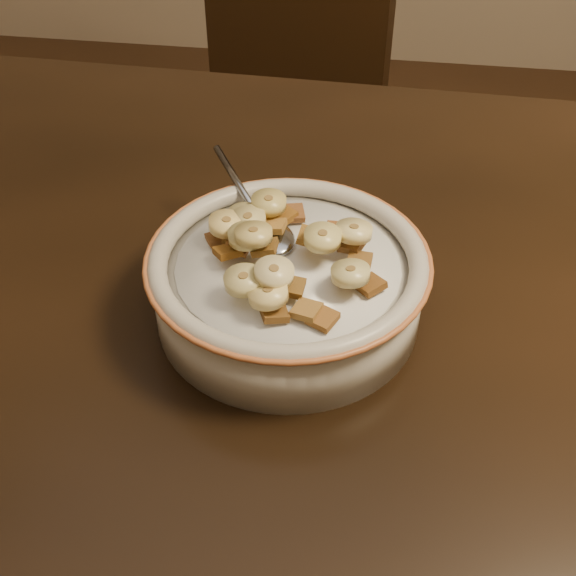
# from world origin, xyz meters

# --- Properties ---
(table) EXTENTS (1.43, 0.94, 0.04)m
(table) POSITION_xyz_m (0.00, 0.00, 0.73)
(table) COLOR black
(table) RESTS_ON floor
(chair) EXTENTS (0.47, 0.47, 0.87)m
(chair) POSITION_xyz_m (-0.17, 0.74, 0.43)
(chair) COLOR black
(chair) RESTS_ON floor
(cereal_bowl) EXTENTS (0.23, 0.23, 0.06)m
(cereal_bowl) POSITION_xyz_m (-0.05, -0.01, 0.78)
(cereal_bowl) COLOR #BAB4AD
(cereal_bowl) RESTS_ON table
(milk) EXTENTS (0.19, 0.19, 0.00)m
(milk) POSITION_xyz_m (-0.05, -0.01, 0.81)
(milk) COLOR white
(milk) RESTS_ON cereal_bowl
(spoon) EXTENTS (0.06, 0.07, 0.01)m
(spoon) POSITION_xyz_m (-0.07, 0.02, 0.81)
(spoon) COLOR #878FA0
(spoon) RESTS_ON cereal_bowl
(cereal_square_0) EXTENTS (0.03, 0.03, 0.01)m
(cereal_square_0) POSITION_xyz_m (-0.10, 0.01, 0.81)
(cereal_square_0) COLOR olive
(cereal_square_0) RESTS_ON milk
(cereal_square_1) EXTENTS (0.03, 0.03, 0.01)m
(cereal_square_1) POSITION_xyz_m (-0.02, -0.08, 0.81)
(cereal_square_1) COLOR olive
(cereal_square_1) RESTS_ON milk
(cereal_square_2) EXTENTS (0.03, 0.03, 0.01)m
(cereal_square_2) POSITION_xyz_m (-0.01, -0.08, 0.81)
(cereal_square_2) COLOR brown
(cereal_square_2) RESTS_ON milk
(cereal_square_3) EXTENTS (0.02, 0.02, 0.01)m
(cereal_square_3) POSITION_xyz_m (-0.04, -0.06, 0.82)
(cereal_square_3) COLOR brown
(cereal_square_3) RESTS_ON milk
(cereal_square_4) EXTENTS (0.02, 0.02, 0.01)m
(cereal_square_4) POSITION_xyz_m (-0.09, -0.01, 0.82)
(cereal_square_4) COLOR brown
(cereal_square_4) RESTS_ON milk
(cereal_square_5) EXTENTS (0.03, 0.03, 0.01)m
(cereal_square_5) POSITION_xyz_m (0.00, -0.03, 0.82)
(cereal_square_5) COLOR brown
(cereal_square_5) RESTS_ON milk
(cereal_square_6) EXTENTS (0.03, 0.03, 0.01)m
(cereal_square_6) POSITION_xyz_m (-0.11, 0.01, 0.81)
(cereal_square_6) COLOR brown
(cereal_square_6) RESTS_ON milk
(cereal_square_7) EXTENTS (0.03, 0.03, 0.01)m
(cereal_square_7) POSITION_xyz_m (-0.09, 0.03, 0.81)
(cereal_square_7) COLOR brown
(cereal_square_7) RESTS_ON milk
(cereal_square_8) EXTENTS (0.03, 0.03, 0.01)m
(cereal_square_8) POSITION_xyz_m (-0.06, 0.04, 0.82)
(cereal_square_8) COLOR brown
(cereal_square_8) RESTS_ON milk
(cereal_square_9) EXTENTS (0.03, 0.03, 0.01)m
(cereal_square_9) POSITION_xyz_m (-0.05, -0.08, 0.81)
(cereal_square_9) COLOR brown
(cereal_square_9) RESTS_ON milk
(cereal_square_10) EXTENTS (0.03, 0.03, 0.01)m
(cereal_square_10) POSITION_xyz_m (-0.07, 0.05, 0.81)
(cereal_square_10) COLOR #95562D
(cereal_square_10) RESTS_ON milk
(cereal_square_11) EXTENTS (0.03, 0.03, 0.01)m
(cereal_square_11) POSITION_xyz_m (-0.10, 0.04, 0.81)
(cereal_square_11) COLOR brown
(cereal_square_11) RESTS_ON milk
(cereal_square_12) EXTENTS (0.03, 0.03, 0.01)m
(cereal_square_12) POSITION_xyz_m (-0.05, 0.05, 0.81)
(cereal_square_12) COLOR brown
(cereal_square_12) RESTS_ON milk
(cereal_square_13) EXTENTS (0.02, 0.02, 0.01)m
(cereal_square_13) POSITION_xyz_m (-0.01, 0.02, 0.82)
(cereal_square_13) COLOR brown
(cereal_square_13) RESTS_ON milk
(cereal_square_14) EXTENTS (0.02, 0.02, 0.01)m
(cereal_square_14) POSITION_xyz_m (0.01, -0.01, 0.81)
(cereal_square_14) COLOR brown
(cereal_square_14) RESTS_ON milk
(cereal_square_15) EXTENTS (0.03, 0.03, 0.01)m
(cereal_square_15) POSITION_xyz_m (0.02, -0.04, 0.81)
(cereal_square_15) COLOR brown
(cereal_square_15) RESTS_ON milk
(cereal_square_16) EXTENTS (0.03, 0.03, 0.01)m
(cereal_square_16) POSITION_xyz_m (-0.10, -0.02, 0.82)
(cereal_square_16) COLOR brown
(cereal_square_16) RESTS_ON milk
(cereal_square_17) EXTENTS (0.02, 0.02, 0.01)m
(cereal_square_17) POSITION_xyz_m (-0.03, 0.00, 0.82)
(cereal_square_17) COLOR #915D1C
(cereal_square_17) RESTS_ON milk
(cereal_square_18) EXTENTS (0.02, 0.02, 0.01)m
(cereal_square_18) POSITION_xyz_m (-0.07, 0.02, 0.82)
(cereal_square_18) COLOR #9C6931
(cereal_square_18) RESTS_ON milk
(cereal_square_19) EXTENTS (0.02, 0.02, 0.01)m
(cereal_square_19) POSITION_xyz_m (-0.07, -0.02, 0.82)
(cereal_square_19) COLOR brown
(cereal_square_19) RESTS_ON milk
(cereal_square_20) EXTENTS (0.03, 0.03, 0.01)m
(cereal_square_20) POSITION_xyz_m (0.00, 0.01, 0.82)
(cereal_square_20) COLOR brown
(cereal_square_20) RESTS_ON milk
(banana_slice_0) EXTENTS (0.04, 0.04, 0.01)m
(banana_slice_0) POSITION_xyz_m (-0.02, -0.01, 0.83)
(banana_slice_0) COLOR #DFCB7E
(banana_slice_0) RESTS_ON milk
(banana_slice_1) EXTENTS (0.04, 0.04, 0.01)m
(banana_slice_1) POSITION_xyz_m (-0.10, 0.01, 0.83)
(banana_slice_1) COLOR #F2D075
(banana_slice_1) RESTS_ON milk
(banana_slice_2) EXTENTS (0.04, 0.04, 0.01)m
(banana_slice_2) POSITION_xyz_m (-0.08, -0.02, 0.84)
(banana_slice_2) COLOR #DCBB74
(banana_slice_2) RESTS_ON milk
(banana_slice_3) EXTENTS (0.04, 0.04, 0.01)m
(banana_slice_3) POSITION_xyz_m (-0.09, 0.01, 0.83)
(banana_slice_3) COLOR tan
(banana_slice_3) RESTS_ON milk
(banana_slice_4) EXTENTS (0.04, 0.04, 0.01)m
(banana_slice_4) POSITION_xyz_m (0.01, -0.04, 0.83)
(banana_slice_4) COLOR #D3C682
(banana_slice_4) RESTS_ON milk
(banana_slice_5) EXTENTS (0.04, 0.04, 0.01)m
(banana_slice_5) POSITION_xyz_m (-0.05, -0.06, 0.83)
(banana_slice_5) COLOR beige
(banana_slice_5) RESTS_ON milk
(banana_slice_6) EXTENTS (0.03, 0.03, 0.01)m
(banana_slice_6) POSITION_xyz_m (-0.09, 0.02, 0.82)
(banana_slice_6) COLOR #D6CD7E
(banana_slice_6) RESTS_ON milk
(banana_slice_7) EXTENTS (0.04, 0.04, 0.01)m
(banana_slice_7) POSITION_xyz_m (-0.08, -0.06, 0.83)
(banana_slice_7) COLOR #DDCF88
(banana_slice_7) RESTS_ON milk
(banana_slice_8) EXTENTS (0.04, 0.04, 0.01)m
(banana_slice_8) POSITION_xyz_m (0.00, 0.01, 0.83)
(banana_slice_8) COLOR #FAE393
(banana_slice_8) RESTS_ON milk
(banana_slice_9) EXTENTS (0.04, 0.04, 0.01)m
(banana_slice_9) POSITION_xyz_m (-0.08, -0.01, 0.83)
(banana_slice_9) COLOR #E1C78A
(banana_slice_9) RESTS_ON milk
(banana_slice_10) EXTENTS (0.04, 0.04, 0.01)m
(banana_slice_10) POSITION_xyz_m (-0.05, -0.08, 0.83)
(banana_slice_10) COLOR #E5CB76
(banana_slice_10) RESTS_ON milk
(banana_slice_11) EXTENTS (0.04, 0.04, 0.01)m
(banana_slice_11) POSITION_xyz_m (-0.07, 0.04, 0.83)
(banana_slice_11) COLOR #CCC068
(banana_slice_11) RESTS_ON milk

